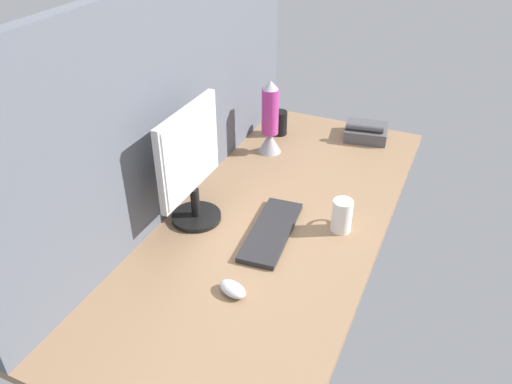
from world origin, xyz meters
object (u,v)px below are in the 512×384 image
object	(u,v)px
keyboard	(271,231)
mug_black_travel	(279,123)
monitor	(191,163)
mug_ceramic_white	(342,215)
mouse	(233,289)
desk_phone	(366,132)
lava_lamp	(270,123)

from	to	relation	value
keyboard	mug_black_travel	size ratio (longest dim) A/B	3.26
monitor	keyboard	distance (cm)	36.68
keyboard	mug_black_travel	bearing A→B (deg)	14.65
monitor	mug_ceramic_white	world-z (taller)	monitor
mouse	mug_ceramic_white	distance (cm)	48.92
keyboard	monitor	bearing A→B (deg)	90.82
keyboard	desk_phone	bearing A→B (deg)	-13.43
mug_black_travel	mouse	bearing A→B (deg)	-165.54
lava_lamp	monitor	bearing A→B (deg)	174.90
keyboard	mug_black_travel	xyz separation A→B (cm)	(72.68, 26.34, 4.67)
monitor	mug_ceramic_white	xyz separation A→B (cm)	(15.31, -50.41, -17.22)
mouse	desk_phone	world-z (taller)	desk_phone
monitor	desk_phone	world-z (taller)	monitor
keyboard	lava_lamp	world-z (taller)	lava_lamp
monitor	mouse	bearing A→B (deg)	-134.20
mug_black_travel	lava_lamp	size ratio (longest dim) A/B	0.34
mouse	desk_phone	distance (cm)	117.56
mug_black_travel	desk_phone	size ratio (longest dim) A/B	0.53
lava_lamp	desk_phone	bearing A→B (deg)	-49.71
lava_lamp	mug_ceramic_white	bearing A→B (deg)	-133.21
keyboard	mug_ceramic_white	size ratio (longest dim) A/B	3.02
keyboard	desk_phone	xyz separation A→B (cm)	(85.19, -12.21, 2.19)
keyboard	desk_phone	distance (cm)	86.09
monitor	mug_ceramic_white	size ratio (longest dim) A/B	3.54
mouse	desk_phone	size ratio (longest dim) A/B	0.45
monitor	mug_ceramic_white	bearing A→B (deg)	-73.11
mug_ceramic_white	lava_lamp	distance (cm)	62.56
monitor	lava_lamp	distance (cm)	58.80
mug_ceramic_white	lava_lamp	world-z (taller)	lava_lamp
mug_ceramic_white	desk_phone	xyz separation A→B (cm)	(72.97, 9.30, -2.97)
keyboard	lava_lamp	size ratio (longest dim) A/B	1.11
mouse	mug_ceramic_white	size ratio (longest dim) A/B	0.78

